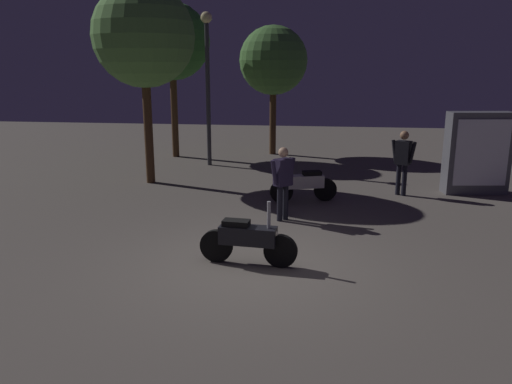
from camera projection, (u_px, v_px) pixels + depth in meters
name	position (u px, v px, depth m)	size (l,w,h in m)	color
ground_plane	(252.00, 266.00, 8.40)	(40.00, 40.00, 0.00)	#605951
motorcycle_black_foreground	(248.00, 239.00, 8.39)	(1.66, 0.38, 1.11)	black
motorcycle_white_parked_left	(304.00, 184.00, 12.27)	(1.61, 0.60, 1.11)	black
person_rider_beside	(283.00, 178.00, 10.68)	(0.53, 0.53, 1.58)	black
person_bystander_far	(403.00, 157.00, 12.77)	(0.61, 0.43, 1.65)	black
streetlamp_near	(208.00, 70.00, 16.19)	(0.36, 0.36, 4.86)	#38383D
tree_left_bg	(172.00, 42.00, 17.52)	(2.65, 2.65, 5.36)	#4C331E
tree_center_bg	(144.00, 37.00, 13.45)	(2.73, 2.73, 5.36)	#4C331E
tree_right_bg	(273.00, 61.00, 18.20)	(2.45, 2.45, 4.63)	#4C331E
kiosk_billboard	(477.00, 153.00, 12.98)	(1.65, 0.74, 2.10)	#595960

